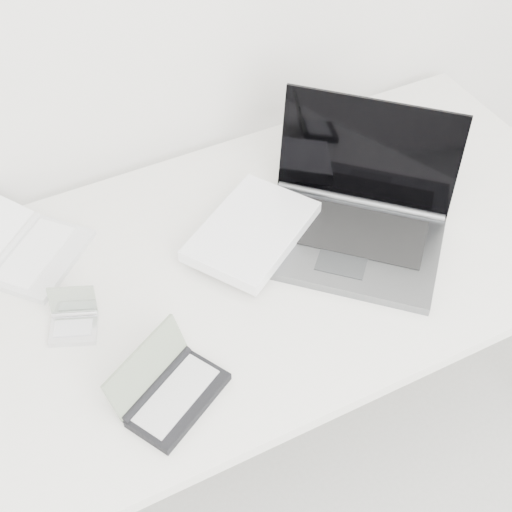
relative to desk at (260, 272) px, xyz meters
name	(u,v)px	position (x,y,z in m)	size (l,w,h in m)	color
desk	(260,272)	(0.00, 0.00, 0.00)	(1.60, 0.80, 0.73)	white
laptop_large	(321,222)	(0.15, 0.00, 0.09)	(0.63, 0.52, 0.27)	slate
netbook_open_white	(24,250)	(-0.46, 0.24, 0.06)	(0.35, 0.35, 0.05)	white
pda_silver	(74,321)	(-0.42, 0.00, 0.06)	(0.12, 0.12, 0.08)	silver
palmtop_charcoal	(170,391)	(-0.31, -0.24, 0.07)	(0.23, 0.21, 0.10)	black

